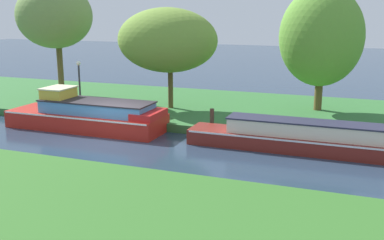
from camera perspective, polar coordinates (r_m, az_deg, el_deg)
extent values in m
plane|color=#26374B|center=(20.86, -9.89, -2.36)|extent=(120.00, 120.00, 0.00)
cube|color=#316B32|center=(26.90, -2.35, 1.80)|extent=(72.00, 10.00, 0.40)
cube|color=maroon|center=(19.23, 15.60, -3.03)|extent=(10.95, 1.58, 0.64)
cube|color=white|center=(19.15, 15.66, -2.23)|extent=(10.73, 1.61, 0.07)
cube|color=beige|center=(19.13, 13.78, -1.11)|extent=(6.21, 1.20, 0.58)
cube|color=#27273B|center=(19.05, 13.83, -0.18)|extent=(6.31, 1.26, 0.06)
cube|color=#B42218|center=(22.86, -13.05, -0.06)|extent=(7.87, 2.32, 0.82)
cube|color=white|center=(22.78, -13.10, 0.85)|extent=(7.71, 2.35, 0.07)
cube|color=#4F8ECB|center=(22.37, -11.77, 1.52)|extent=(5.47, 1.76, 0.56)
cube|color=#282329|center=(22.31, -11.81, 2.30)|extent=(5.57, 1.86, 0.06)
cube|color=gold|center=(23.48, -16.27, 3.17)|extent=(1.18, 1.49, 0.53)
cube|color=beige|center=(23.43, -16.32, 3.87)|extent=(1.28, 1.58, 0.06)
cube|color=red|center=(21.07, -5.41, 0.68)|extent=(1.07, 1.95, 0.32)
cylinder|color=brown|center=(29.03, -16.08, 6.45)|extent=(0.35, 0.35, 3.90)
ellipsoid|color=olive|center=(28.65, -16.78, 12.33)|extent=(4.58, 4.08, 3.80)
cylinder|color=brown|center=(25.12, -2.69, 4.66)|extent=(0.27, 0.27, 2.77)
ellipsoid|color=olive|center=(24.47, -3.18, 9.89)|extent=(5.55, 3.48, 3.40)
cylinder|color=brown|center=(25.46, 15.51, 4.02)|extent=(0.41, 0.41, 2.53)
ellipsoid|color=#619835|center=(24.66, 15.77, 9.94)|extent=(4.28, 3.74, 5.07)
cylinder|color=#333338|center=(25.42, -13.79, 3.94)|extent=(0.10, 0.10, 2.38)
sphere|color=white|center=(25.24, -13.96, 6.87)|extent=(0.24, 0.24, 0.24)
cylinder|color=#433228|center=(21.38, 2.49, 0.39)|extent=(0.20, 0.20, 0.78)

